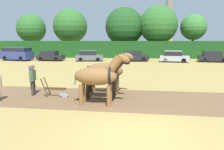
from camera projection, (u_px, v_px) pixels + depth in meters
name	position (u px, v px, depth m)	size (l,w,h in m)	color
ground_plane	(136.00, 136.00, 7.00)	(240.00, 240.00, 0.00)	#A88E4C
plowed_furrow_strip	(38.00, 96.00, 12.01)	(23.33, 4.31, 0.01)	brown
hedgerow	(135.00, 50.00, 37.53)	(69.06, 1.44, 2.91)	#194719
tree_far_left	(31.00, 29.00, 44.52)	(5.83, 5.83, 8.28)	brown
tree_left	(70.00, 26.00, 43.99)	(6.87, 6.87, 9.25)	#423323
tree_center_left	(124.00, 27.00, 40.95)	(7.18, 7.18, 9.14)	#4C3823
tree_center	(158.00, 25.00, 39.48)	(6.88, 6.88, 9.23)	#423323
tree_center_right	(193.00, 27.00, 39.11)	(4.63, 4.63, 7.68)	#4C3823
church_spire	(169.00, 13.00, 66.12)	(3.32, 3.32, 21.53)	gray
draft_horse_lead_left	(98.00, 76.00, 10.13)	(2.75, 0.97, 2.50)	brown
draft_horse_lead_right	(103.00, 75.00, 11.32)	(2.67, 0.92, 2.28)	black
draft_horse_trail_left	(107.00, 70.00, 12.47)	(2.88, 1.00, 2.43)	brown
plow	(57.00, 91.00, 11.81)	(1.47, 0.47, 1.13)	#4C331E
farmer_at_plow	(33.00, 78.00, 12.04)	(0.42, 0.66, 1.69)	#38332D
farmer_beside_team	(117.00, 72.00, 13.79)	(0.45, 0.60, 1.77)	#4C4C4C
farmer_onlooker_right	(31.00, 74.00, 13.67)	(0.34, 0.62, 1.60)	#38332D
parked_van	(17.00, 54.00, 32.99)	(4.94, 2.90, 1.96)	navy
parked_car_left	(50.00, 56.00, 32.53)	(4.01, 1.96, 1.47)	black
parked_car_center_left	(89.00, 56.00, 32.06)	(4.17, 2.26, 1.57)	#565B66
parked_car_center	(134.00, 56.00, 31.88)	(4.24, 2.13, 1.51)	black
parked_car_center_right	(174.00, 57.00, 30.48)	(4.09, 2.22, 1.58)	#A8A8B2
parked_car_right	(213.00, 57.00, 30.59)	(4.12, 2.14, 1.55)	black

